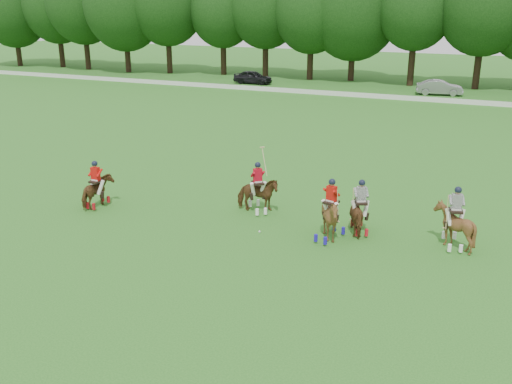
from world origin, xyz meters
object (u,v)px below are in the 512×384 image
at_px(car_mid, 440,88).
at_px(polo_stripe_b, 454,226).
at_px(polo_red_c, 330,218).
at_px(polo_red_a, 97,191).
at_px(polo_red_b, 258,195).
at_px(polo_ball, 259,232).
at_px(car_left, 253,77).
at_px(polo_stripe_a, 360,214).

relative_size(car_mid, polo_stripe_b, 1.85).
bearing_deg(car_mid, polo_red_c, 170.77).
height_order(polo_red_a, polo_red_b, polo_red_b).
relative_size(polo_stripe_b, polo_ball, 26.34).
relative_size(car_mid, polo_ball, 48.72).
relative_size(car_left, car_mid, 0.98).
xyz_separation_m(car_mid, polo_ball, (-2.35, -39.09, -0.68)).
distance_m(car_left, polo_red_c, 43.65).
relative_size(polo_red_b, polo_ball, 31.04).
xyz_separation_m(polo_red_b, polo_stripe_b, (8.15, -0.51, 0.06)).
bearing_deg(polo_red_a, polo_stripe_a, 8.75).
bearing_deg(polo_red_b, car_mid, 84.83).
bearing_deg(polo_red_b, polo_stripe_a, -6.40).
relative_size(polo_red_a, polo_stripe_a, 0.97).
bearing_deg(polo_red_a, polo_stripe_b, 6.73).
height_order(polo_red_c, polo_stripe_a, polo_red_c).
bearing_deg(polo_stripe_b, car_mid, 97.31).
height_order(polo_red_b, polo_ball, polo_red_b).
height_order(polo_red_c, polo_stripe_b, polo_red_c).
bearing_deg(car_mid, polo_red_b, 164.99).
distance_m(car_left, car_mid, 19.92).
bearing_deg(polo_stripe_b, polo_ball, -167.27).
bearing_deg(polo_stripe_a, polo_stripe_b, 0.10).
bearing_deg(polo_stripe_a, polo_red_b, 173.60).
bearing_deg(polo_stripe_b, polo_red_a, -173.27).
bearing_deg(polo_red_c, polo_red_b, 156.05).
distance_m(polo_red_c, polo_ball, 2.92).
height_order(polo_red_a, polo_red_c, polo_red_c).
height_order(polo_red_b, polo_stripe_b, polo_red_b).
height_order(polo_stripe_a, polo_stripe_b, polo_stripe_b).
distance_m(polo_red_a, polo_red_c, 10.55).
height_order(car_mid, polo_stripe_a, polo_stripe_a).
height_order(car_mid, polo_red_b, polo_red_b).
height_order(car_left, polo_stripe_b, polo_stripe_b).
relative_size(polo_red_b, polo_red_c, 1.14).
xyz_separation_m(car_mid, polo_red_a, (-10.13, -39.24, 0.03)).
relative_size(car_mid, polo_red_b, 1.57).
bearing_deg(car_mid, car_left, 80.16).
xyz_separation_m(car_mid, polo_stripe_a, (1.28, -37.48, 0.06)).
distance_m(polo_red_a, polo_ball, 7.82).
bearing_deg(polo_ball, polo_red_c, 9.51).
xyz_separation_m(polo_stripe_b, polo_ball, (-7.15, -1.62, -0.82)).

